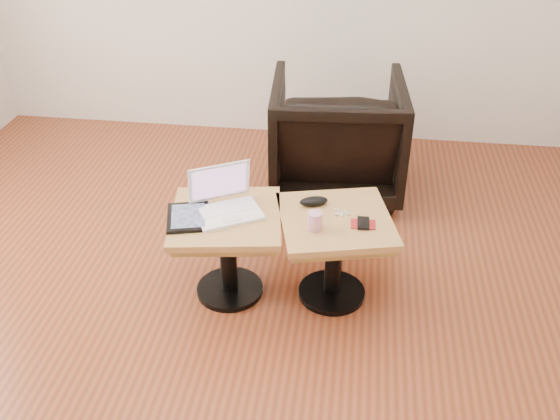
# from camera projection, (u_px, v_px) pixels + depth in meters

# --- Properties ---
(room_shell) EXTENTS (4.52, 4.52, 2.71)m
(room_shell) POSITION_uv_depth(u_px,v_px,m) (215.00, 59.00, 2.28)
(room_shell) COLOR maroon
(room_shell) RESTS_ON ground
(side_table_left) EXTENTS (0.60, 0.60, 0.48)m
(side_table_left) POSITION_uv_depth(u_px,v_px,m) (227.00, 235.00, 3.06)
(side_table_left) COLOR black
(side_table_left) RESTS_ON ground
(side_table_right) EXTENTS (0.64, 0.64, 0.48)m
(side_table_right) POSITION_uv_depth(u_px,v_px,m) (335.00, 238.00, 3.04)
(side_table_right) COLOR black
(side_table_right) RESTS_ON ground
(laptop) EXTENTS (0.39, 0.37, 0.22)m
(laptop) POSITION_uv_depth(u_px,v_px,m) (225.00, 203.00, 3.01)
(laptop) COLOR white
(laptop) RESTS_ON side_table_left
(tablet) EXTENTS (0.25, 0.29, 0.02)m
(tablet) POSITION_uv_depth(u_px,v_px,m) (188.00, 217.00, 2.97)
(tablet) COLOR black
(tablet) RESTS_ON side_table_left
(charging_adapter) EXTENTS (0.04, 0.04, 0.02)m
(charging_adapter) POSITION_uv_depth(u_px,v_px,m) (195.00, 191.00, 3.17)
(charging_adapter) COLOR white
(charging_adapter) RESTS_ON side_table_left
(glasses_case) EXTENTS (0.15, 0.11, 0.04)m
(glasses_case) POSITION_uv_depth(u_px,v_px,m) (314.00, 201.00, 3.06)
(glasses_case) COLOR black
(glasses_case) RESTS_ON side_table_right
(striped_cup) EXTENTS (0.09, 0.09, 0.09)m
(striped_cup) POSITION_uv_depth(u_px,v_px,m) (315.00, 221.00, 2.87)
(striped_cup) COLOR #C73473
(striped_cup) RESTS_ON side_table_right
(earbuds_tangle) EXTENTS (0.08, 0.06, 0.02)m
(earbuds_tangle) POSITION_uv_depth(u_px,v_px,m) (342.00, 213.00, 3.00)
(earbuds_tangle) COLOR white
(earbuds_tangle) RESTS_ON side_table_right
(phone_on_sleeve) EXTENTS (0.12, 0.10, 0.01)m
(phone_on_sleeve) POSITION_uv_depth(u_px,v_px,m) (363.00, 224.00, 2.92)
(phone_on_sleeve) COLOR #A71912
(phone_on_sleeve) RESTS_ON side_table_right
(armchair) EXTENTS (0.87, 0.89, 0.76)m
(armchair) POSITION_uv_depth(u_px,v_px,m) (337.00, 136.00, 3.95)
(armchair) COLOR black
(armchair) RESTS_ON ground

